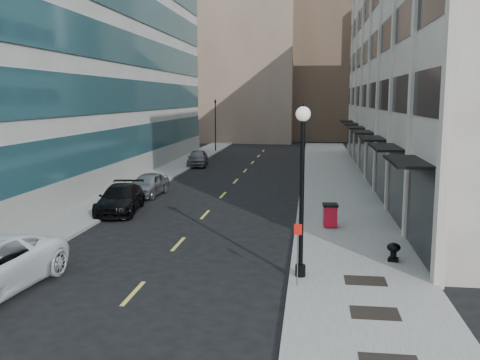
% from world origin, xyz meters
% --- Properties ---
extents(ground, '(160.00, 160.00, 0.00)m').
position_xyz_m(ground, '(0.00, 0.00, 0.00)').
color(ground, black).
rests_on(ground, ground).
extents(sidewalk_right, '(5.00, 80.00, 0.15)m').
position_xyz_m(sidewalk_right, '(7.50, 20.00, 0.07)').
color(sidewalk_right, gray).
rests_on(sidewalk_right, ground).
extents(sidewalk_left, '(3.00, 80.00, 0.15)m').
position_xyz_m(sidewalk_left, '(-6.50, 20.00, 0.07)').
color(sidewalk_left, gray).
rests_on(sidewalk_left, ground).
extents(building_right, '(15.30, 46.50, 18.25)m').
position_xyz_m(building_right, '(16.94, 26.99, 8.99)').
color(building_right, beige).
rests_on(building_right, ground).
extents(building_left, '(16.14, 46.00, 20.00)m').
position_xyz_m(building_left, '(-15.95, 27.00, 9.99)').
color(building_left, silver).
rests_on(building_left, ground).
extents(skyline_tan_near, '(14.00, 18.00, 28.00)m').
position_xyz_m(skyline_tan_near, '(-4.00, 68.00, 14.00)').
color(skyline_tan_near, '#967962').
rests_on(skyline_tan_near, ground).
extents(skyline_brown, '(12.00, 16.00, 34.00)m').
position_xyz_m(skyline_brown, '(8.00, 72.00, 17.00)').
color(skyline_brown, brown).
rests_on(skyline_brown, ground).
extents(skyline_tan_far, '(12.00, 14.00, 22.00)m').
position_xyz_m(skyline_tan_far, '(-14.00, 78.00, 11.00)').
color(skyline_tan_far, '#967962').
rests_on(skyline_tan_far, ground).
extents(skyline_stone, '(10.00, 14.00, 20.00)m').
position_xyz_m(skyline_stone, '(18.00, 66.00, 10.00)').
color(skyline_stone, beige).
rests_on(skyline_stone, ground).
extents(grate_mid, '(1.40, 1.00, 0.01)m').
position_xyz_m(grate_mid, '(7.60, 1.00, 0.15)').
color(grate_mid, black).
rests_on(grate_mid, sidewalk_right).
extents(grate_far, '(1.40, 1.00, 0.01)m').
position_xyz_m(grate_far, '(7.60, 3.80, 0.15)').
color(grate_far, black).
rests_on(grate_far, sidewalk_right).
extents(road_centerline, '(0.15, 68.20, 0.01)m').
position_xyz_m(road_centerline, '(0.00, 17.00, 0.01)').
color(road_centerline, '#D8CC4C').
rests_on(road_centerline, ground).
extents(traffic_signal, '(0.66, 0.66, 6.98)m').
position_xyz_m(traffic_signal, '(-5.50, 48.00, 5.72)').
color(traffic_signal, black).
rests_on(traffic_signal, ground).
extents(car_black_pickup, '(2.81, 5.45, 1.51)m').
position_xyz_m(car_black_pickup, '(-4.80, 14.00, 0.76)').
color(car_black_pickup, black).
rests_on(car_black_pickup, ground).
extents(car_silver_sedan, '(2.03, 4.50, 1.50)m').
position_xyz_m(car_silver_sedan, '(-4.80, 19.16, 0.75)').
color(car_silver_sedan, gray).
rests_on(car_silver_sedan, ground).
extents(car_grey_sedan, '(2.28, 4.58, 1.50)m').
position_xyz_m(car_grey_sedan, '(-4.80, 34.57, 0.75)').
color(car_grey_sedan, slate).
rests_on(car_grey_sedan, ground).
extents(trash_bin, '(0.75, 0.82, 1.14)m').
position_xyz_m(trash_bin, '(6.65, 11.42, 0.77)').
color(trash_bin, red).
rests_on(trash_bin, sidewalk_right).
extents(lamppost, '(0.50, 0.50, 6.03)m').
position_xyz_m(lamppost, '(5.39, 4.00, 3.69)').
color(lamppost, black).
rests_on(lamppost, sidewalk_right).
extents(sign_post, '(0.26, 0.06, 2.26)m').
position_xyz_m(sign_post, '(5.30, 2.99, 1.62)').
color(sign_post, slate).
rests_on(sign_post, sidewalk_right).
extents(urn_planter, '(0.51, 0.51, 0.71)m').
position_xyz_m(urn_planter, '(8.88, 6.24, 0.58)').
color(urn_planter, black).
rests_on(urn_planter, sidewalk_right).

